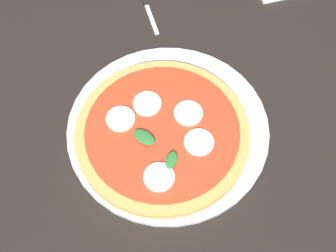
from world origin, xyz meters
TOP-DOWN VIEW (x-y plane):
  - ground_plane at (0.00, 0.00)m, footprint 6.00×6.00m
  - dining_table at (0.00, 0.00)m, footprint 1.41×1.02m
  - serving_tray at (0.04, -0.01)m, footprint 0.37×0.37m
  - pizza at (0.02, -0.02)m, footprint 0.32×0.32m
  - knife at (0.20, 0.28)m, footprint 0.07×0.16m

SIDE VIEW (x-z plane):
  - ground_plane at x=0.00m, z-range 0.00..0.00m
  - dining_table at x=0.00m, z-range 0.29..1.07m
  - knife at x=0.20m, z-range 0.78..0.78m
  - serving_tray at x=0.04m, z-range 0.78..0.79m
  - pizza at x=0.02m, z-range 0.79..0.82m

